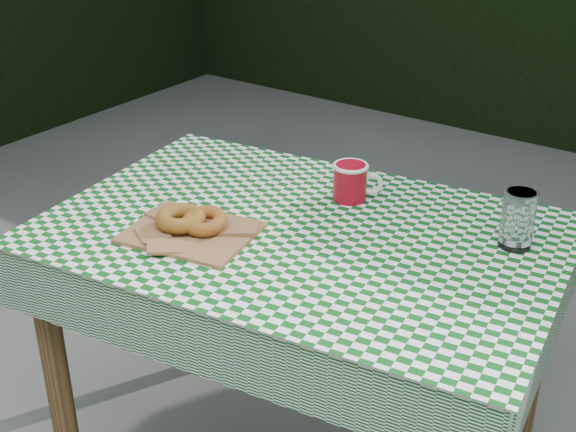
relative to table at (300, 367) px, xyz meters
The scene contains 7 objects.
table is the anchor object (origin of this frame).
tablecloth 0.38m from the table, 90.00° to the left, with size 1.13×0.76×0.01m, color #0B4A16.
paper_bag 0.46m from the table, 138.73° to the right, with size 0.27×0.22×0.01m, color olive.
bagel_front 0.49m from the table, 142.37° to the right, with size 0.11×0.11×0.03m, color brown.
bagel_back 0.46m from the table, 139.20° to the right, with size 0.10×0.10×0.03m, color brown.
coffee_mug 0.47m from the table, 87.88° to the left, with size 0.16×0.16×0.09m, color maroon, non-canonical shape.
drinking_glass 0.64m from the table, 25.71° to the left, with size 0.07×0.07×0.13m, color silver.
Camera 1 is at (0.71, -1.18, 1.54)m, focal length 47.68 mm.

